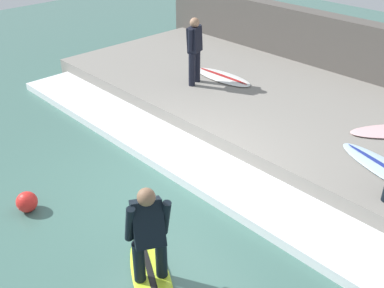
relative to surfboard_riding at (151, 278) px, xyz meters
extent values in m
plane|color=#426B60|center=(1.60, 1.31, -0.03)|extent=(28.00, 28.00, 0.00)
cube|color=gray|center=(5.05, 1.31, 0.18)|extent=(4.40, 11.94, 0.42)
cube|color=#544F49|center=(7.50, 1.31, 0.82)|extent=(0.50, 12.54, 1.70)
cube|color=white|center=(2.27, 1.31, 0.05)|extent=(1.16, 11.35, 0.16)
ellipsoid|color=#BFE02D|center=(0.00, 0.00, 0.00)|extent=(1.25, 1.77, 0.06)
ellipsoid|color=black|center=(0.00, 0.00, 0.03)|extent=(0.83, 1.46, 0.01)
cylinder|color=black|center=(0.13, -0.07, 0.33)|extent=(0.15, 0.15, 0.61)
cylinder|color=black|center=(-0.13, 0.07, 0.33)|extent=(0.15, 0.15, 0.61)
cube|color=black|center=(0.00, 0.00, 0.93)|extent=(0.53, 0.55, 0.62)
sphere|color=#846047|center=(0.00, 0.00, 1.31)|extent=(0.22, 0.22, 0.22)
cylinder|color=black|center=(0.19, -0.10, 0.96)|extent=(0.11, 0.20, 0.52)
cylinder|color=black|center=(-0.19, 0.10, 0.96)|extent=(0.11, 0.20, 0.52)
cylinder|color=black|center=(4.43, 3.70, 0.77)|extent=(0.15, 0.15, 0.76)
cylinder|color=black|center=(4.16, 3.60, 0.77)|extent=(0.15, 0.15, 0.76)
cube|color=black|center=(4.30, 3.65, 1.43)|extent=(0.42, 0.35, 0.57)
sphere|color=#A87A5B|center=(4.30, 3.65, 1.81)|extent=(0.21, 0.21, 0.21)
cylinder|color=black|center=(4.49, 3.72, 1.47)|extent=(0.11, 0.12, 0.50)
cylinder|color=black|center=(4.10, 3.58, 1.47)|extent=(0.11, 0.12, 0.50)
ellipsoid|color=white|center=(5.00, 3.40, 0.42)|extent=(0.62, 1.63, 0.06)
ellipsoid|color=#B21E1E|center=(5.00, 3.40, 0.45)|extent=(0.14, 1.49, 0.01)
sphere|color=red|center=(-0.49, 2.46, 0.14)|extent=(0.33, 0.33, 0.33)
camera|label=1|loc=(-2.48, -3.37, 4.45)|focal=42.00mm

